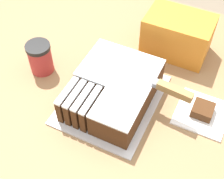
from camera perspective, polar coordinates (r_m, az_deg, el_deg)
countertop at (r=1.35m, az=1.95°, el=-13.74°), size 1.40×1.10×0.92m
cake_board at (r=0.95m, az=0.00°, el=-1.80°), size 0.27×0.33×0.01m
cake at (r=0.92m, az=0.41°, el=0.17°), size 0.22×0.28×0.09m
knife at (r=0.86m, az=9.12°, el=0.70°), size 0.32×0.05×0.02m
coffee_cup at (r=1.02m, az=-12.99°, el=5.68°), size 0.08×0.08×0.11m
paper_napkin at (r=0.95m, az=16.05°, el=-4.21°), size 0.15×0.15×0.01m
brownie at (r=0.94m, az=16.26°, el=-3.60°), size 0.06×0.06×0.03m
storage_box at (r=1.08m, az=11.88°, el=9.74°), size 0.22×0.14×0.14m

